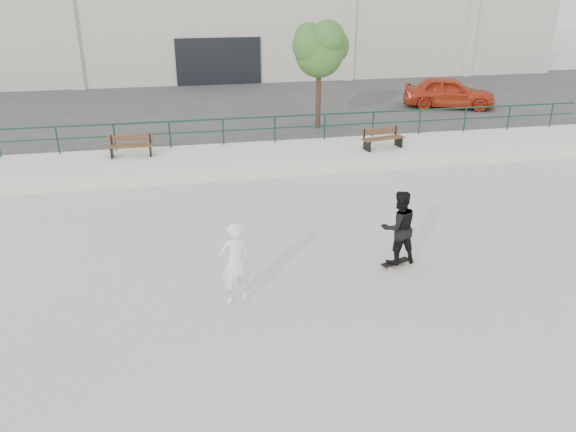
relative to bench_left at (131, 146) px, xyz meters
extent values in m
plane|color=#B6B2A7|center=(4.39, -9.99, -0.87)|extent=(120.00, 120.00, 0.00)
cube|color=silver|center=(4.39, -0.49, -0.62)|extent=(30.00, 3.00, 0.50)
cube|color=#393939|center=(4.39, 8.01, -0.62)|extent=(60.00, 14.00, 0.50)
cylinder|color=#163D26|center=(4.39, 0.81, 0.63)|extent=(28.00, 0.06, 0.06)
cylinder|color=#163D26|center=(4.39, 0.81, 0.18)|extent=(28.00, 0.05, 0.05)
cylinder|color=#163D26|center=(-2.61, 0.81, 0.13)|extent=(0.06, 0.06, 1.00)
cylinder|color=#163D26|center=(-0.61, 0.81, 0.13)|extent=(0.06, 0.06, 1.00)
cylinder|color=#163D26|center=(1.39, 0.81, 0.13)|extent=(0.06, 0.06, 1.00)
cylinder|color=#163D26|center=(3.39, 0.81, 0.13)|extent=(0.06, 0.06, 1.00)
cylinder|color=#163D26|center=(5.39, 0.81, 0.13)|extent=(0.06, 0.06, 1.00)
cylinder|color=#163D26|center=(7.39, 0.81, 0.13)|extent=(0.06, 0.06, 1.00)
cylinder|color=#163D26|center=(9.39, 0.81, 0.13)|extent=(0.06, 0.06, 1.00)
cylinder|color=#163D26|center=(11.39, 0.81, 0.13)|extent=(0.06, 0.06, 1.00)
cylinder|color=#163D26|center=(13.39, 0.81, 0.13)|extent=(0.06, 0.06, 1.00)
cylinder|color=#163D26|center=(15.39, 0.81, 0.13)|extent=(0.06, 0.06, 1.00)
cylinder|color=#163D26|center=(17.39, 0.81, 0.13)|extent=(0.06, 0.06, 1.00)
cube|color=beige|center=(4.39, 22.01, 3.13)|extent=(44.00, 16.00, 8.00)
cube|color=black|center=(4.39, 13.96, 0.73)|extent=(5.00, 0.15, 3.20)
cube|color=beige|center=(-3.61, 13.91, 2.23)|extent=(0.60, 0.25, 6.20)
cube|color=beige|center=(12.39, 13.91, 2.23)|extent=(0.60, 0.25, 6.20)
cube|color=beige|center=(20.39, 13.91, 2.23)|extent=(0.60, 0.25, 6.20)
cube|color=#55351D|center=(-0.01, -0.22, 0.02)|extent=(1.62, 0.17, 0.04)
cube|color=#55351D|center=(0.00, -0.06, 0.02)|extent=(1.62, 0.17, 0.04)
cube|color=#55351D|center=(0.00, 0.10, 0.02)|extent=(1.62, 0.17, 0.04)
cube|color=#55351D|center=(0.01, 0.18, 0.19)|extent=(1.62, 0.10, 0.09)
cube|color=#55351D|center=(0.01, 0.18, 0.31)|extent=(1.62, 0.10, 0.09)
cube|color=black|center=(-0.68, -0.03, -0.18)|extent=(0.07, 0.45, 0.38)
cube|color=black|center=(-0.67, 0.20, 0.19)|extent=(0.06, 0.05, 0.38)
cube|color=black|center=(0.67, -0.08, -0.18)|extent=(0.07, 0.45, 0.38)
cube|color=black|center=(0.68, 0.15, 0.19)|extent=(0.06, 0.05, 0.38)
cube|color=#55351D|center=(9.23, -1.06, 0.03)|extent=(1.65, 0.45, 0.04)
cube|color=#55351D|center=(9.20, -0.90, 0.03)|extent=(1.65, 0.45, 0.04)
cube|color=#55351D|center=(9.16, -0.73, 0.03)|extent=(1.65, 0.45, 0.04)
cube|color=#55351D|center=(9.15, -0.66, 0.20)|extent=(1.63, 0.38, 0.09)
cube|color=#55351D|center=(9.15, -0.66, 0.33)|extent=(1.63, 0.38, 0.09)
cube|color=black|center=(8.52, -1.04, -0.18)|extent=(0.15, 0.46, 0.39)
cube|color=black|center=(8.47, -0.81, 0.20)|extent=(0.06, 0.06, 0.39)
cube|color=black|center=(9.87, -0.75, -0.18)|extent=(0.15, 0.46, 0.39)
cube|color=black|center=(9.82, -0.52, 0.20)|extent=(0.06, 0.06, 0.39)
cylinder|color=#4D3826|center=(7.59, 2.70, 0.96)|extent=(0.22, 0.22, 2.66)
sphere|color=#305921|center=(7.59, 2.70, 2.73)|extent=(1.99, 1.99, 1.99)
sphere|color=#305921|center=(8.14, 3.04, 2.95)|extent=(1.55, 1.55, 1.55)
sphere|color=#305921|center=(7.15, 2.48, 3.06)|extent=(1.44, 1.44, 1.44)
sphere|color=#305921|center=(7.81, 2.26, 3.39)|extent=(1.33, 1.33, 1.33)
sphere|color=#305921|center=(7.26, 3.15, 3.28)|extent=(1.22, 1.22, 1.22)
imported|color=#AF3015|center=(14.87, 5.32, 0.38)|extent=(4.72, 3.22, 1.49)
cube|color=black|center=(6.62, -8.88, -0.78)|extent=(0.80, 0.45, 0.02)
cube|color=brown|center=(6.62, -8.88, -0.80)|extent=(0.80, 0.45, 0.01)
cube|color=gray|center=(6.37, -8.97, -0.82)|extent=(0.11, 0.17, 0.03)
cube|color=gray|center=(6.86, -8.79, -0.82)|extent=(0.11, 0.17, 0.03)
cylinder|color=beige|center=(6.40, -9.06, -0.84)|extent=(0.06, 0.04, 0.06)
cylinder|color=beige|center=(6.34, -8.88, -0.84)|extent=(0.06, 0.04, 0.06)
cylinder|color=beige|center=(6.89, -8.88, -0.84)|extent=(0.06, 0.04, 0.06)
cylinder|color=beige|center=(6.83, -8.70, -0.84)|extent=(0.06, 0.04, 0.06)
imported|color=black|center=(6.62, -8.88, 0.14)|extent=(0.95, 0.77, 1.83)
imported|color=white|center=(2.64, -9.75, 0.05)|extent=(0.75, 0.57, 1.84)
camera|label=1|loc=(1.66, -20.18, 5.59)|focal=35.00mm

